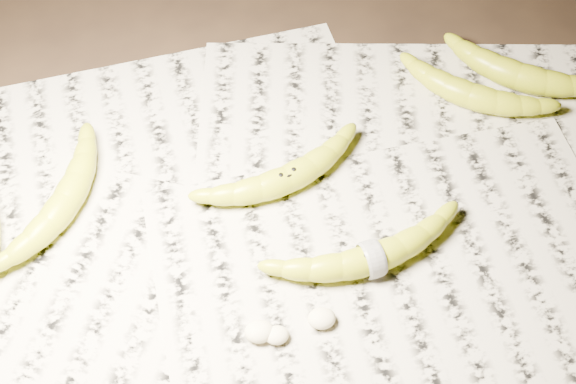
{
  "coord_description": "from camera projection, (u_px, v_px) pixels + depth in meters",
  "views": [
    {
      "loc": [
        -0.07,
        -0.54,
        0.82
      ],
      "look_at": [
        -0.0,
        -0.0,
        0.05
      ],
      "focal_mm": 50.0,
      "sensor_mm": 36.0,
      "label": 1
    }
  ],
  "objects": [
    {
      "name": "banana_left_b",
      "position": [
        65.0,
        200.0,
        0.96
      ],
      "size": [
        0.14,
        0.2,
        0.04
      ],
      "primitive_type": null,
      "rotation": [
        0.0,
        0.0,
        1.09
      ],
      "color": "gold",
      "rests_on": "newspaper_patch"
    },
    {
      "name": "newspaper_patch",
      "position": [
        282.0,
        234.0,
        0.96
      ],
      "size": [
        0.9,
        0.7,
        0.01
      ],
      "primitive_type": "cube",
      "color": "#B6AF9C",
      "rests_on": "ground"
    },
    {
      "name": "ground",
      "position": [
        291.0,
        213.0,
        0.98
      ],
      "size": [
        3.0,
        3.0,
        0.0
      ],
      "primitive_type": "plane",
      "color": "black",
      "rests_on": "ground"
    },
    {
      "name": "flesh_chunk_b",
      "position": [
        277.0,
        334.0,
        0.87
      ],
      "size": [
        0.03,
        0.02,
        0.02
      ],
      "primitive_type": "ellipsoid",
      "color": "beige",
      "rests_on": "newspaper_patch"
    },
    {
      "name": "measuring_tape",
      "position": [
        372.0,
        257.0,
        0.91
      ],
      "size": [
        0.01,
        0.05,
        0.05
      ],
      "primitive_type": "torus",
      "rotation": [
        0.0,
        1.57,
        0.23
      ],
      "color": "white",
      "rests_on": "newspaper_patch"
    },
    {
      "name": "flesh_chunk_c",
      "position": [
        322.0,
        317.0,
        0.88
      ],
      "size": [
        0.03,
        0.03,
        0.02
      ],
      "primitive_type": "ellipsoid",
      "color": "beige",
      "rests_on": "newspaper_patch"
    },
    {
      "name": "banana_center",
      "position": [
        287.0,
        177.0,
        0.98
      ],
      "size": [
        0.21,
        0.13,
        0.04
      ],
      "primitive_type": null,
      "rotation": [
        0.0,
        0.0,
        0.38
      ],
      "color": "gold",
      "rests_on": "newspaper_patch"
    },
    {
      "name": "banana_upper_a",
      "position": [
        471.0,
        94.0,
        1.06
      ],
      "size": [
        0.19,
        0.15,
        0.04
      ],
      "primitive_type": null,
      "rotation": [
        0.0,
        0.0,
        -0.56
      ],
      "color": "gold",
      "rests_on": "newspaper_patch"
    },
    {
      "name": "banana_taped",
      "position": [
        372.0,
        257.0,
        0.91
      ],
      "size": [
        0.22,
        0.11,
        0.04
      ],
      "primitive_type": null,
      "rotation": [
        0.0,
        0.0,
        0.23
      ],
      "color": "gold",
      "rests_on": "newspaper_patch"
    },
    {
      "name": "flesh_chunk_a",
      "position": [
        259.0,
        330.0,
        0.87
      ],
      "size": [
        0.03,
        0.03,
        0.02
      ],
      "primitive_type": "ellipsoid",
      "color": "beige",
      "rests_on": "newspaper_patch"
    },
    {
      "name": "banana_upper_b",
      "position": [
        519.0,
        74.0,
        1.08
      ],
      "size": [
        0.2,
        0.15,
        0.04
      ],
      "primitive_type": null,
      "rotation": [
        0.0,
        0.0,
        -0.55
      ],
      "color": "gold",
      "rests_on": "newspaper_patch"
    }
  ]
}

